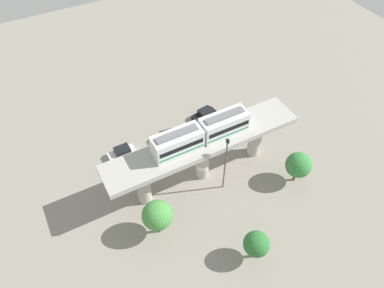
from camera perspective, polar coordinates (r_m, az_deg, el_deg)
ground_plane at (r=53.62m, az=1.58°, el=-4.81°), size 120.00×120.00×0.00m
viaduct at (r=49.32m, az=1.71°, el=-0.86°), size 5.20×28.00×7.37m
train at (r=46.76m, az=1.45°, el=1.71°), size 2.64×13.55×3.24m
parked_car_orange at (r=57.59m, az=-3.91°, el=1.03°), size 2.21×4.36×1.76m
parked_car_black at (r=61.29m, az=2.01°, el=4.67°), size 2.36×4.41×1.76m
parked_car_white at (r=56.31m, az=-11.01°, el=-1.39°), size 1.92×4.25×1.76m
tree_near_viaduct at (r=45.31m, az=-5.55°, el=-11.18°), size 3.84×3.84×5.82m
tree_mid_lot at (r=44.75m, az=10.14°, el=-15.33°), size 3.16×3.16×4.73m
tree_far_corner at (r=52.50m, az=16.49°, el=-3.21°), size 3.66×3.66×5.22m
signal_post at (r=48.08m, az=5.30°, el=-2.93°), size 0.44×0.28×9.97m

